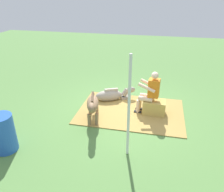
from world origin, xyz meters
name	(u,v)px	position (x,y,z in m)	size (l,w,h in m)	color
ground_plane	(122,112)	(0.00, 0.00, 0.00)	(24.00, 24.00, 0.00)	#568442
hay_patch	(131,111)	(-0.25, -0.06, 0.01)	(3.11, 2.13, 0.02)	#AD8C47
hay_bale	(154,107)	(-0.92, -0.08, 0.21)	(0.64, 0.43, 0.43)	tan
person_seated	(150,91)	(-0.76, -0.09, 0.71)	(0.69, 0.47, 1.31)	beige
pony_standing	(93,105)	(0.70, 0.72, 0.52)	(0.55, 1.32, 0.88)	#8C6B4C
pony_lying	(112,95)	(0.47, -0.68, 0.19)	(1.33, 0.79, 0.42)	gray
water_barrel	(3,133)	(2.32, 2.29, 0.45)	(0.53, 0.53, 0.89)	blue
tent_pole_left	(129,109)	(-0.43, 1.84, 1.15)	(0.06, 0.06, 2.30)	silver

